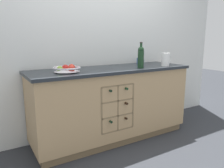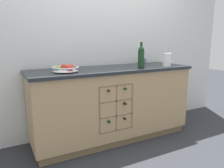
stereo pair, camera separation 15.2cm
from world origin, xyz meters
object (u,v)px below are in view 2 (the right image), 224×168
Objects in this scene: white_pitcher at (167,59)px; ceramic_mug at (142,61)px; standing_wine_bottle at (141,57)px; fruit_bowl at (66,68)px.

ceramic_mug is (-0.14, 0.37, -0.05)m from white_pitcher.
ceramic_mug is at bearing 52.83° from standing_wine_bottle.
white_pitcher is 0.41m from standing_wine_bottle.
white_pitcher is 0.55× the size of standing_wine_bottle.
ceramic_mug is at bearing 110.27° from white_pitcher.
white_pitcher is (1.31, -0.12, 0.05)m from fruit_bowl.
fruit_bowl is at bearing 174.95° from white_pitcher.
fruit_bowl is at bearing -167.91° from ceramic_mug.
standing_wine_bottle is at bearing -127.17° from ceramic_mug.
standing_wine_bottle reaches higher than ceramic_mug.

